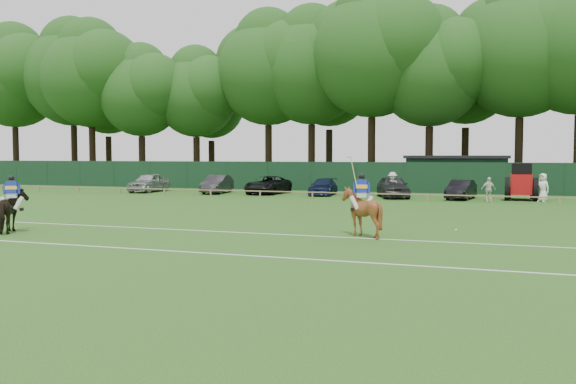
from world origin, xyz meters
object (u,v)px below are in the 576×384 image
at_px(horse_dark, 12,211).
at_px(polo_ball, 456,230).
at_px(horse_chestnut, 361,212).
at_px(sedan_silver, 149,182).
at_px(suv_black, 268,185).
at_px(estate_black, 461,190).
at_px(tractor, 521,183).
at_px(sedan_grey, 217,184).
at_px(utility_shed, 457,173).
at_px(hatch_grey, 393,187).
at_px(spectator_right, 543,188).
at_px(spectator_mid, 489,189).
at_px(spectator_left, 393,185).
at_px(sedan_navy, 323,187).

height_order(horse_dark, polo_ball, horse_dark).
height_order(horse_chestnut, sedan_silver, horse_chestnut).
bearing_deg(sedan_silver, suv_black, 2.74).
distance_m(estate_black, tractor, 3.98).
bearing_deg(sedan_grey, utility_shed, 17.30).
bearing_deg(hatch_grey, spectator_right, -23.10).
relative_size(sedan_silver, utility_shed, 0.55).
height_order(estate_black, spectator_right, spectator_right).
height_order(horse_dark, spectator_mid, horse_dark).
bearing_deg(hatch_grey, horse_dark, -132.82).
distance_m(suv_black, spectator_left, 10.31).
distance_m(sedan_grey, tractor, 22.88).
distance_m(hatch_grey, polo_ball, 19.38).
distance_m(sedan_grey, utility_shed, 20.10).
xyz_separation_m(sedan_navy, tractor, (14.17, -0.46, 0.56)).
relative_size(estate_black, utility_shed, 0.49).
bearing_deg(sedan_navy, sedan_silver, 177.34).
relative_size(sedan_grey, polo_ball, 49.60).
bearing_deg(utility_shed, spectator_left, -110.71).
bearing_deg(sedan_navy, estate_black, -11.64).
distance_m(horse_chestnut, utility_shed, 30.52).
bearing_deg(spectator_right, spectator_mid, -129.09).
distance_m(sedan_silver, utility_shed, 25.85).
xyz_separation_m(suv_black, utility_shed, (13.89, 8.16, 0.83)).
height_order(sedan_grey, tractor, tractor).
height_order(sedan_navy, spectator_left, spectator_left).
relative_size(horse_chestnut, spectator_right, 1.00).
relative_size(horse_chestnut, tractor, 0.63).
xyz_separation_m(horse_chestnut, sedan_navy, (-8.02, 22.29, -0.31)).
distance_m(horse_chestnut, sedan_silver, 31.29).
xyz_separation_m(sedan_navy, spectator_left, (5.61, -1.66, 0.30)).
bearing_deg(hatch_grey, polo_ball, -92.00).
xyz_separation_m(sedan_grey, utility_shed, (18.04, 8.82, 0.80)).
xyz_separation_m(suv_black, hatch_grey, (10.05, -0.95, 0.10)).
relative_size(spectator_mid, utility_shed, 0.19).
bearing_deg(sedan_grey, spectator_right, -10.96).
relative_size(hatch_grey, polo_ball, 52.39).
xyz_separation_m(spectator_right, tractor, (-1.30, 1.09, 0.25)).
bearing_deg(sedan_navy, spectator_right, -11.98).
relative_size(sedan_silver, spectator_mid, 2.87).
height_order(horse_dark, sedan_grey, horse_dark).
bearing_deg(hatch_grey, suv_black, 155.22).
bearing_deg(sedan_silver, spectator_left, -4.69).
distance_m(horse_dark, spectator_mid, 29.01).
distance_m(suv_black, estate_black, 14.84).
height_order(horse_dark, sedan_navy, horse_dark).
bearing_deg(spectator_left, estate_black, 6.43).
bearing_deg(spectator_mid, sedan_navy, 145.62).
height_order(sedan_silver, sedan_grey, sedan_silver).
bearing_deg(suv_black, tractor, 0.90).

